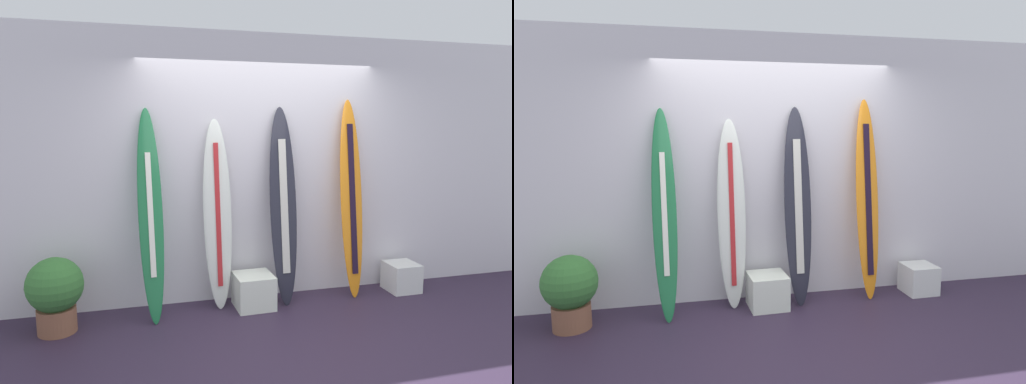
# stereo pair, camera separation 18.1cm
# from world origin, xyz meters

# --- Properties ---
(ground) EXTENTS (8.00, 8.00, 0.04)m
(ground) POSITION_xyz_m (0.00, 0.00, -0.02)
(ground) COLOR #2F2237
(wall_back) EXTENTS (7.20, 0.20, 2.80)m
(wall_back) POSITION_xyz_m (0.00, 1.30, 1.40)
(wall_back) COLOR silver
(wall_back) RESTS_ON ground
(surfboard_emerald) EXTENTS (0.26, 0.52, 2.03)m
(surfboard_emerald) POSITION_xyz_m (-1.15, 0.93, 1.00)
(surfboard_emerald) COLOR #207140
(surfboard_emerald) RESTS_ON ground
(surfboard_ivory) EXTENTS (0.30, 0.30, 1.92)m
(surfboard_ivory) POSITION_xyz_m (-0.49, 1.03, 0.95)
(surfboard_ivory) COLOR silver
(surfboard_ivory) RESTS_ON ground
(surfboard_charcoal) EXTENTS (0.29, 0.40, 2.05)m
(surfboard_charcoal) POSITION_xyz_m (0.19, 0.99, 1.01)
(surfboard_charcoal) COLOR #252531
(surfboard_charcoal) RESTS_ON ground
(surfboard_sunset) EXTENTS (0.27, 0.36, 2.14)m
(surfboard_sunset) POSITION_xyz_m (0.97, 0.99, 1.06)
(surfboard_sunset) COLOR orange
(surfboard_sunset) RESTS_ON ground
(display_block_left) EXTENTS (0.40, 0.40, 0.34)m
(display_block_left) POSITION_xyz_m (-0.15, 0.90, 0.17)
(display_block_left) COLOR white
(display_block_left) RESTS_ON ground
(display_block_center) EXTENTS (0.34, 0.34, 0.32)m
(display_block_center) POSITION_xyz_m (1.59, 0.94, 0.16)
(display_block_center) COLOR silver
(display_block_center) RESTS_ON ground
(potted_plant) EXTENTS (0.50, 0.50, 0.69)m
(potted_plant) POSITION_xyz_m (-2.01, 0.79, 0.38)
(potted_plant) COLOR brown
(potted_plant) RESTS_ON ground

